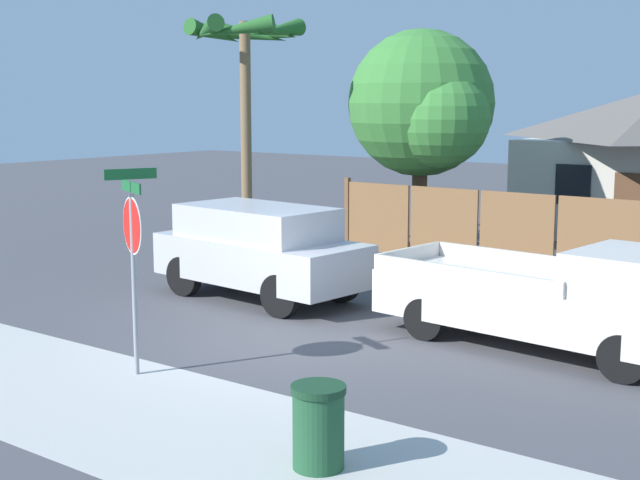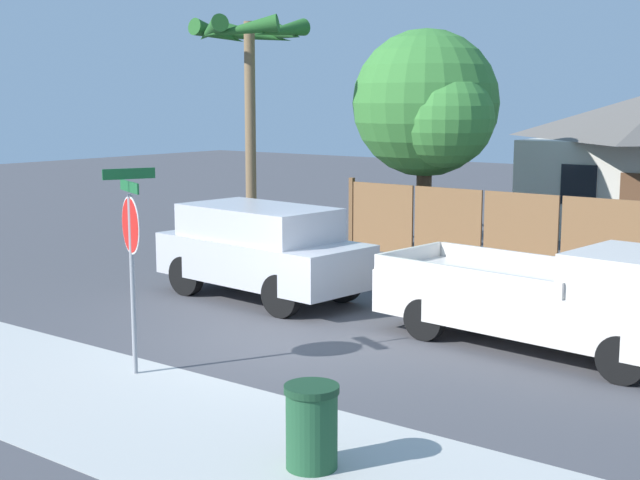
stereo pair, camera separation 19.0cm
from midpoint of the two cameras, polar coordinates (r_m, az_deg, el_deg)
name	(u,v)px [view 1 (the left image)]	position (r m, az deg, el deg)	size (l,w,h in m)	color
ground_plane	(289,344)	(14.46, -2.34, -6.69)	(80.00, 80.00, 0.00)	#47474C
sidewalk_strip	(115,405)	(12.01, -13.42, -10.21)	(36.00, 3.20, 0.01)	#B2B2AD
wooden_fence	(556,234)	(20.87, 14.62, 0.37)	(11.70, 0.12, 1.87)	brown
oak_tree	(425,107)	(23.22, 6.51, 8.46)	(3.98, 3.79, 5.71)	brown
palm_tree	(245,51)	(23.32, -5.06, 11.95)	(2.92, 3.13, 5.96)	brown
red_suv	(260,249)	(17.57, -4.18, -0.55)	(4.56, 2.29, 1.84)	#B7B7BC
orange_pickup	(561,299)	(14.37, 14.79, -3.70)	(5.59, 2.45, 1.71)	silver
stop_sign	(133,238)	(12.78, -12.32, 0.12)	(0.77, 0.69, 2.96)	gray
trash_bin	(318,426)	(9.68, -0.68, -11.84)	(0.59, 0.59, 0.92)	#1E4C2D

